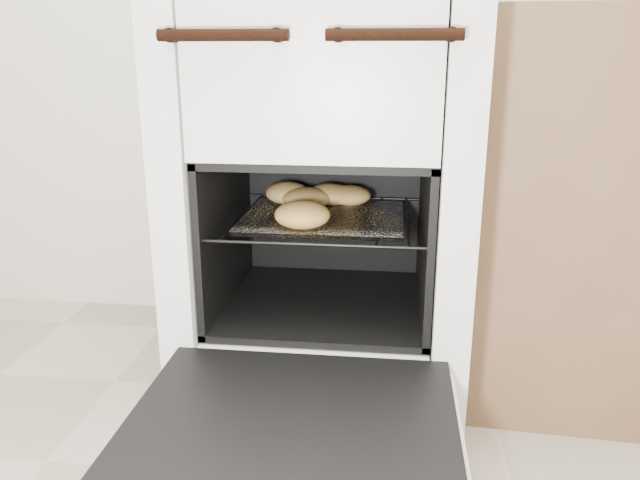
{
  "coord_description": "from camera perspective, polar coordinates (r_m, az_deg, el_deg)",
  "views": [
    {
      "loc": [
        0.07,
        -0.39,
        0.86
      ],
      "look_at": [
        -0.1,
        0.97,
        0.44
      ],
      "focal_mm": 35.0,
      "sensor_mm": 36.0,
      "label": 1
    }
  ],
  "objects": [
    {
      "name": "baked_rolls",
      "position": [
        1.52,
        -0.63,
        3.6
      ],
      "size": [
        0.29,
        0.39,
        0.06
      ],
      "color": "tan",
      "rests_on": "foil_sheet"
    },
    {
      "name": "foil_sheet",
      "position": [
        1.48,
        0.3,
        2.09
      ],
      "size": [
        0.38,
        0.33,
        0.01
      ],
      "primitive_type": "cube",
      "color": "white",
      "rests_on": "oven_rack"
    },
    {
      "name": "stove",
      "position": [
        1.57,
        0.7,
        3.63
      ],
      "size": [
        0.67,
        0.74,
        1.02
      ],
      "color": "silver",
      "rests_on": "ground"
    },
    {
      "name": "oven_rack",
      "position": [
        1.51,
        0.4,
        2.06
      ],
      "size": [
        0.48,
        0.47,
        0.01
      ],
      "color": "black",
      "rests_on": "stove"
    },
    {
      "name": "oven_door",
      "position": [
        1.16,
        -2.42,
        -16.31
      ],
      "size": [
        0.6,
        0.47,
        0.04
      ],
      "color": "black",
      "rests_on": "stove"
    }
  ]
}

